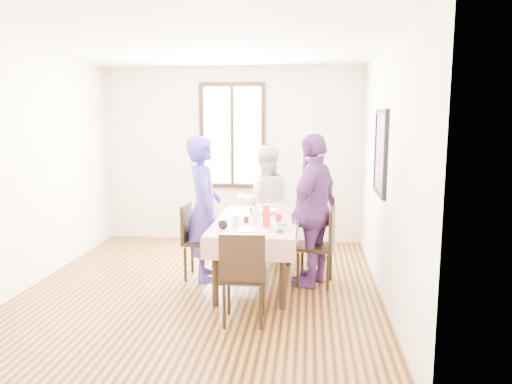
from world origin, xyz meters
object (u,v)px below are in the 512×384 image
dining_table (256,252)px  chair_near (244,276)px  chair_right (315,246)px  chair_far (265,225)px  person_right (314,210)px  chair_left (202,241)px  person_left (203,208)px  person_far (265,202)px

dining_table → chair_near: (0.00, -1.10, 0.08)m
chair_near → dining_table: bearing=87.8°
chair_right → chair_near: (-0.68, -1.15, 0.00)m
chair_far → person_right: size_ratio=0.51×
chair_left → chair_right: same height
chair_far → person_left: bearing=58.9°
chair_far → person_right: person_right is taller
chair_near → person_left: size_ratio=0.53×
chair_right → chair_near: 1.33m
dining_table → person_right: bearing=4.3°
person_far → person_right: bearing=114.1°
chair_far → person_far: person_far is taller
chair_far → person_far: 0.33m
chair_right → chair_far: bearing=40.5°
chair_left → chair_near: (0.68, -1.24, 0.00)m
chair_left → chair_near: 1.42m
person_left → person_far: bearing=-53.0°
chair_right → person_right: bearing=97.5°
person_left → person_right: size_ratio=0.97×
chair_left → person_left: 0.41m
chair_far → chair_left: bearing=58.2°
chair_right → chair_far: size_ratio=1.00×
dining_table → person_left: (-0.66, 0.15, 0.49)m
chair_left → person_left: (0.02, 0.00, 0.41)m
dining_table → chair_near: size_ratio=1.75×
chair_far → person_right: bearing=126.2°
person_left → person_right: 1.33m
dining_table → chair_far: (0.00, 1.10, 0.08)m
dining_table → chair_far: chair_far is taller
dining_table → person_right: size_ratio=0.90×
dining_table → chair_near: chair_near is taller
chair_left → person_far: bearing=144.2°
person_far → person_left: bearing=45.7°
dining_table → person_right: person_right is taller
dining_table → person_left: person_left is taller
chair_left → person_left: bearing=90.5°
person_left → person_right: (1.32, -0.10, 0.02)m
person_far → person_right: 1.23m
dining_table → chair_near: bearing=-90.0°
chair_left → dining_table: bearing=78.1°
chair_left → chair_right: (1.36, -0.10, 0.00)m
chair_near → chair_far: bearing=87.8°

